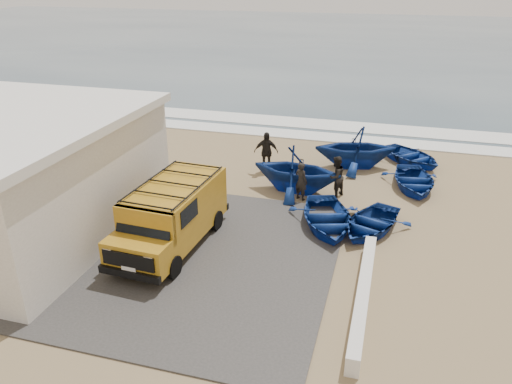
# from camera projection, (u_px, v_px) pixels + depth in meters

# --- Properties ---
(ground) EXTENTS (160.00, 160.00, 0.00)m
(ground) POSITION_uv_depth(u_px,v_px,m) (230.00, 231.00, 18.18)
(ground) COLOR #907954
(slab) EXTENTS (12.00, 10.00, 0.05)m
(slab) POSITION_uv_depth(u_px,v_px,m) (156.00, 250.00, 16.91)
(slab) COLOR #423F3C
(slab) RESTS_ON ground
(ocean) EXTENTS (180.00, 88.00, 0.01)m
(ocean) POSITION_uv_depth(u_px,v_px,m) (362.00, 40.00, 67.33)
(ocean) COLOR #385166
(ocean) RESTS_ON ground
(surf_line) EXTENTS (180.00, 1.60, 0.06)m
(surf_line) POSITION_uv_depth(u_px,v_px,m) (297.00, 135.00, 28.70)
(surf_line) COLOR white
(surf_line) RESTS_ON ground
(surf_wash) EXTENTS (180.00, 2.20, 0.04)m
(surf_wash) POSITION_uv_depth(u_px,v_px,m) (305.00, 123.00, 30.90)
(surf_wash) COLOR white
(surf_wash) RESTS_ON ground
(building) EXTENTS (8.40, 9.40, 4.30)m
(building) POSITION_uv_depth(u_px,v_px,m) (7.00, 175.00, 17.41)
(building) COLOR silver
(building) RESTS_ON ground
(parapet) EXTENTS (0.35, 6.00, 0.55)m
(parapet) POSITION_uv_depth(u_px,v_px,m) (363.00, 295.00, 14.18)
(parapet) COLOR silver
(parapet) RESTS_ON ground
(van) EXTENTS (2.36, 5.34, 2.24)m
(van) POSITION_uv_depth(u_px,v_px,m) (172.00, 213.00, 16.82)
(van) COLOR #B6821B
(van) RESTS_ON ground
(boat_near_left) EXTENTS (3.60, 4.30, 0.76)m
(boat_near_left) POSITION_uv_depth(u_px,v_px,m) (327.00, 218.00, 18.32)
(boat_near_left) COLOR navy
(boat_near_left) RESTS_ON ground
(boat_near_right) EXTENTS (3.37, 3.92, 0.68)m
(boat_near_right) POSITION_uv_depth(u_px,v_px,m) (370.00, 223.00, 18.07)
(boat_near_right) COLOR navy
(boat_near_right) RESTS_ON ground
(boat_mid_left) EXTENTS (4.17, 3.71, 2.00)m
(boat_mid_left) POSITION_uv_depth(u_px,v_px,m) (297.00, 169.00, 21.08)
(boat_mid_left) COLOR navy
(boat_mid_left) RESTS_ON ground
(boat_mid_right) EXTENTS (3.02, 3.86, 0.73)m
(boat_mid_right) POSITION_uv_depth(u_px,v_px,m) (414.00, 181.00, 21.60)
(boat_mid_right) COLOR navy
(boat_mid_right) RESTS_ON ground
(boat_far_left) EXTENTS (4.52, 4.14, 2.01)m
(boat_far_left) POSITION_uv_depth(u_px,v_px,m) (356.00, 147.00, 23.70)
(boat_far_left) COLOR navy
(boat_far_left) RESTS_ON ground
(boat_far_right) EXTENTS (4.12, 4.14, 0.71)m
(boat_far_right) POSITION_uv_depth(u_px,v_px,m) (411.00, 156.00, 24.44)
(boat_far_right) COLOR navy
(boat_far_right) RESTS_ON ground
(fisherman_front) EXTENTS (0.70, 0.62, 1.62)m
(fisherman_front) POSITION_uv_depth(u_px,v_px,m) (301.00, 181.00, 20.40)
(fisherman_front) COLOR black
(fisherman_front) RESTS_ON ground
(fisherman_middle) EXTENTS (1.02, 1.07, 1.75)m
(fisherman_middle) POSITION_uv_depth(u_px,v_px,m) (336.00, 177.00, 20.68)
(fisherman_middle) COLOR black
(fisherman_middle) RESTS_ON ground
(fisherman_back) EXTENTS (1.20, 0.69, 1.92)m
(fisherman_back) POSITION_uv_depth(u_px,v_px,m) (266.00, 152.00, 23.20)
(fisherman_back) COLOR black
(fisherman_back) RESTS_ON ground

